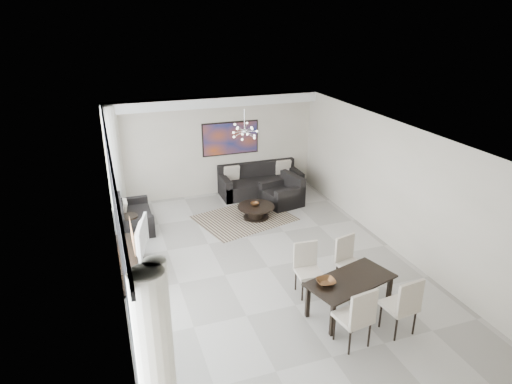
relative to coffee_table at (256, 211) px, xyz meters
name	(u,v)px	position (x,y,z in m)	size (l,w,h in m)	color
room_shell	(290,202)	(-0.11, -2.44, 1.26)	(6.00, 9.00, 2.90)	#A8A39B
window_wall	(123,224)	(-3.43, -2.44, 1.28)	(0.37, 8.95, 2.90)	silver
soffit	(214,102)	(-0.58, 1.86, 2.58)	(5.98, 0.40, 0.26)	white
painting	(231,138)	(-0.08, 2.03, 1.46)	(1.68, 0.04, 0.98)	#A44116
chandelier	(245,131)	(-0.28, 0.06, 2.16)	(0.66, 0.66, 0.71)	silver
rug	(244,218)	(-0.30, 0.06, -0.19)	(2.33, 1.79, 0.01)	black
coffee_table	(256,211)	(0.00, 0.00, 0.00)	(0.97, 0.97, 0.34)	black
bowl_coffee	(255,204)	(-0.02, 0.05, 0.18)	(0.23, 0.23, 0.07)	brown
sofa_main	(260,184)	(0.70, 1.63, 0.10)	(2.40, 0.98, 0.87)	black
loveseat	(132,218)	(-3.12, 0.47, 0.06)	(0.84, 1.50, 0.75)	black
armchair	(283,195)	(1.02, 0.62, 0.09)	(1.12, 1.16, 0.83)	black
side_table	(129,223)	(-3.23, -0.08, 0.20)	(0.42, 0.42, 0.58)	black
tv_console	(132,263)	(-3.34, -1.76, 0.07)	(0.48, 1.71, 0.53)	black
television	(137,238)	(-3.18, -1.83, 0.66)	(1.11, 0.15, 0.64)	gray
dining_table	(350,284)	(0.26, -4.35, 0.39)	(1.76, 1.21, 0.67)	black
dining_chair_sw	(358,314)	(-0.12, -5.23, 0.45)	(0.58, 0.58, 1.10)	beige
dining_chair_se	(404,303)	(0.77, -5.21, 0.44)	(0.55, 0.55, 1.09)	beige
dining_chair_nw	(307,264)	(-0.19, -3.51, 0.40)	(0.50, 0.50, 1.02)	beige
dining_chair_ne	(348,258)	(0.68, -3.53, 0.40)	(0.57, 0.57, 1.02)	beige
bowl_dining	(326,282)	(-0.22, -4.33, 0.52)	(0.33, 0.33, 0.08)	brown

